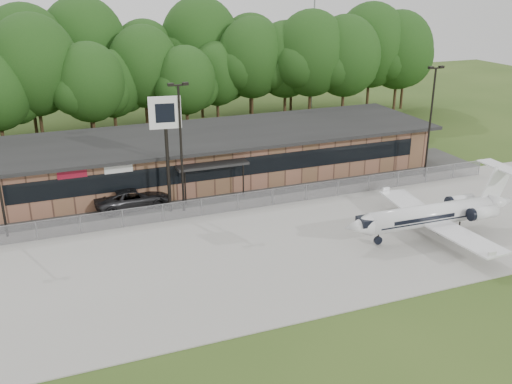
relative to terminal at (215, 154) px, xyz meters
name	(u,v)px	position (x,y,z in m)	size (l,w,h in m)	color
ground	(343,303)	(0.00, -23.94, -2.18)	(160.00, 160.00, 0.00)	#314A1A
apron	(285,245)	(0.00, -15.94, -2.14)	(64.00, 18.00, 0.08)	#9E9B93
parking_lot	(231,191)	(0.00, -4.44, -2.15)	(50.00, 9.00, 0.06)	#383835
terminal	(215,154)	(0.00, 0.00, 0.00)	(41.00, 11.65, 4.30)	#895944
fence	(250,201)	(0.00, -8.94, -1.40)	(46.00, 0.04, 1.52)	gray
treeline	(167,68)	(0.00, 18.06, 5.32)	(72.00, 12.00, 15.00)	#163D13
radio_mast	(314,16)	(22.00, 24.06, 10.32)	(0.20, 0.20, 25.00)	gray
light_pole_mid	(181,139)	(-5.00, -7.44, 3.80)	(1.55, 0.30, 10.23)	black
light_pole_right	(431,114)	(18.00, -7.44, 3.80)	(1.55, 0.30, 10.23)	black
business_jet	(436,215)	(10.54, -18.47, -0.50)	(13.90, 12.36, 4.69)	white
suv	(133,198)	(-8.61, -5.15, -1.34)	(2.78, 6.04, 1.68)	#2C2C2E
pole_sign	(166,125)	(-6.03, -7.15, 4.89)	(2.43, 0.58, 9.24)	black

